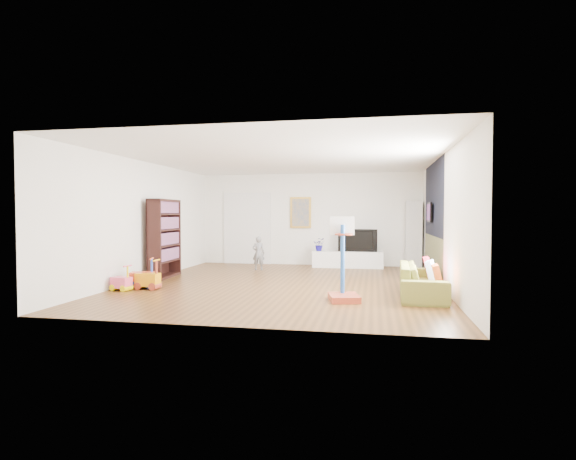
% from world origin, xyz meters
% --- Properties ---
extents(floor, '(6.50, 7.50, 0.00)m').
position_xyz_m(floor, '(0.00, 0.00, 0.00)').
color(floor, brown).
rests_on(floor, ground).
extents(ceiling, '(6.50, 7.50, 0.00)m').
position_xyz_m(ceiling, '(0.00, 0.00, 2.70)').
color(ceiling, white).
rests_on(ceiling, ground).
extents(wall_back, '(6.50, 0.00, 2.70)m').
position_xyz_m(wall_back, '(0.00, 3.75, 1.35)').
color(wall_back, white).
rests_on(wall_back, ground).
extents(wall_front, '(6.50, 0.00, 2.70)m').
position_xyz_m(wall_front, '(0.00, -3.75, 1.35)').
color(wall_front, white).
rests_on(wall_front, ground).
extents(wall_left, '(0.00, 7.50, 2.70)m').
position_xyz_m(wall_left, '(-3.25, 0.00, 1.35)').
color(wall_left, white).
rests_on(wall_left, ground).
extents(wall_right, '(0.00, 7.50, 2.70)m').
position_xyz_m(wall_right, '(3.25, 0.00, 1.35)').
color(wall_right, white).
rests_on(wall_right, ground).
extents(navy_accent, '(0.01, 3.20, 1.70)m').
position_xyz_m(navy_accent, '(3.23, 1.40, 1.85)').
color(navy_accent, black).
rests_on(navy_accent, wall_right).
extents(olive_wainscot, '(0.01, 3.20, 1.00)m').
position_xyz_m(olive_wainscot, '(3.23, 1.40, 0.50)').
color(olive_wainscot, brown).
rests_on(olive_wainscot, wall_right).
extents(doorway, '(1.45, 0.06, 2.10)m').
position_xyz_m(doorway, '(-1.90, 3.71, 1.05)').
color(doorway, white).
rests_on(doorway, ground).
extents(painting_back, '(0.62, 0.06, 0.92)m').
position_xyz_m(painting_back, '(-0.25, 3.71, 1.55)').
color(painting_back, gold).
rests_on(painting_back, wall_back).
extents(artwork_right, '(0.04, 0.56, 0.46)m').
position_xyz_m(artwork_right, '(3.17, 1.60, 1.55)').
color(artwork_right, '#7F3F8C').
rests_on(artwork_right, wall_right).
extents(media_console, '(1.97, 0.53, 0.46)m').
position_xyz_m(media_console, '(1.16, 3.26, 0.23)').
color(media_console, white).
rests_on(media_console, ground).
extents(tall_cabinet, '(0.45, 0.45, 1.86)m').
position_xyz_m(tall_cabinet, '(2.97, 3.47, 0.93)').
color(tall_cabinet, silver).
rests_on(tall_cabinet, ground).
extents(bookshelf, '(0.41, 1.29, 1.85)m').
position_xyz_m(bookshelf, '(-2.99, 0.46, 0.93)').
color(bookshelf, black).
rests_on(bookshelf, ground).
extents(sofa, '(0.88, 2.04, 0.59)m').
position_xyz_m(sofa, '(2.76, -0.94, 0.29)').
color(sofa, olive).
rests_on(sofa, ground).
extents(basketball_hoop, '(0.63, 0.71, 1.47)m').
position_xyz_m(basketball_hoop, '(1.38, -1.65, 0.74)').
color(basketball_hoop, '#AE3E27').
rests_on(basketball_hoop, ground).
extents(ride_on_yellow, '(0.45, 0.28, 0.60)m').
position_xyz_m(ride_on_yellow, '(-2.56, -1.17, 0.30)').
color(ride_on_yellow, '#F89E08').
rests_on(ride_on_yellow, ground).
extents(ride_on_orange, '(0.51, 0.39, 0.61)m').
position_xyz_m(ride_on_orange, '(-2.76, -1.03, 0.30)').
color(ride_on_orange, '#DB4B23').
rests_on(ride_on_orange, ground).
extents(ride_on_pink, '(0.42, 0.31, 0.50)m').
position_xyz_m(ride_on_pink, '(-2.99, -1.43, 0.25)').
color(ride_on_pink, '#F94D74').
rests_on(ride_on_pink, ground).
extents(child, '(0.35, 0.25, 0.91)m').
position_xyz_m(child, '(-1.16, 2.22, 0.45)').
color(child, slate).
rests_on(child, ground).
extents(tv, '(1.10, 0.25, 0.63)m').
position_xyz_m(tv, '(1.45, 3.29, 0.77)').
color(tv, black).
rests_on(tv, media_console).
extents(vase_plant, '(0.34, 0.30, 0.37)m').
position_xyz_m(vase_plant, '(0.37, 3.23, 0.64)').
color(vase_plant, navy).
rests_on(vase_plant, media_console).
extents(pillow_left, '(0.11, 0.37, 0.36)m').
position_xyz_m(pillow_left, '(2.95, -1.48, 0.46)').
color(pillow_left, '#B94517').
rests_on(pillow_left, sofa).
extents(pillow_center, '(0.20, 0.40, 0.39)m').
position_xyz_m(pillow_center, '(2.92, -0.91, 0.46)').
color(pillow_center, white).
rests_on(pillow_center, sofa).
extents(pillow_right, '(0.13, 0.41, 0.41)m').
position_xyz_m(pillow_right, '(2.93, -0.32, 0.46)').
color(pillow_right, '#B51E34').
rests_on(pillow_right, sofa).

